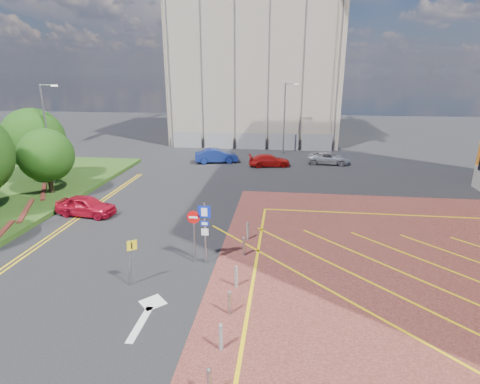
% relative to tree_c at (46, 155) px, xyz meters
% --- Properties ---
extents(ground, '(140.00, 140.00, 0.00)m').
position_rel_tree_c_xyz_m(ground, '(13.50, -10.00, -3.19)').
color(ground, black).
rests_on(ground, ground).
extents(tree_c, '(4.00, 4.00, 4.90)m').
position_rel_tree_c_xyz_m(tree_c, '(0.00, 0.00, 0.00)').
color(tree_c, '#3D2B1C').
rests_on(tree_c, grass_bed).
extents(tree_d, '(5.00, 5.00, 6.08)m').
position_rel_tree_c_xyz_m(tree_d, '(-3.00, 3.00, 0.68)').
color(tree_d, '#3D2B1C').
rests_on(tree_d, grass_bed).
extents(lamp_left_far, '(1.53, 0.16, 8.00)m').
position_rel_tree_c_xyz_m(lamp_left_far, '(-0.92, 2.00, 1.47)').
color(lamp_left_far, '#9EA0A8').
rests_on(lamp_left_far, grass_bed).
extents(lamp_back, '(1.53, 0.16, 8.00)m').
position_rel_tree_c_xyz_m(lamp_back, '(17.58, 18.00, 1.17)').
color(lamp_back, '#9EA0A8').
rests_on(lamp_back, ground).
extents(sign_cluster, '(1.17, 0.12, 3.20)m').
position_rel_tree_c_xyz_m(sign_cluster, '(13.80, -9.02, -1.24)').
color(sign_cluster, '#9EA0A8').
rests_on(sign_cluster, ground).
extents(warning_sign, '(0.52, 0.37, 2.24)m').
position_rel_tree_c_xyz_m(warning_sign, '(11.17, -11.45, -1.76)').
color(warning_sign, '#9EA0A8').
rests_on(warning_sign, ground).
extents(bollard_row, '(0.14, 11.14, 0.90)m').
position_rel_tree_c_xyz_m(bollard_row, '(15.80, -11.67, -2.72)').
color(bollard_row, '#9EA0A8').
rests_on(bollard_row, forecourt).
extents(construction_building, '(21.20, 19.20, 22.00)m').
position_rel_tree_c_xyz_m(construction_building, '(13.50, 30.00, 7.81)').
color(construction_building, '#A19584').
rests_on(construction_building, ground).
extents(construction_fence, '(21.60, 0.06, 2.00)m').
position_rel_tree_c_xyz_m(construction_fence, '(14.50, 20.00, -2.19)').
color(construction_fence, gray).
rests_on(construction_fence, ground).
extents(car_red_left, '(4.11, 2.02, 1.35)m').
position_rel_tree_c_xyz_m(car_red_left, '(4.72, -3.52, -2.52)').
color(car_red_left, red).
rests_on(car_red_left, ground).
extents(car_blue_back, '(4.73, 2.64, 1.48)m').
position_rel_tree_c_xyz_m(car_blue_back, '(10.58, 12.51, -2.45)').
color(car_blue_back, navy).
rests_on(car_blue_back, ground).
extents(car_red_back, '(4.41, 2.46, 1.21)m').
position_rel_tree_c_xyz_m(car_red_back, '(16.19, 11.55, -2.59)').
color(car_red_back, '#A7100E').
rests_on(car_red_back, ground).
extents(car_silver_back, '(4.42, 2.20, 1.20)m').
position_rel_tree_c_xyz_m(car_silver_back, '(22.24, 13.37, -2.59)').
color(car_silver_back, '#B8BAC0').
rests_on(car_silver_back, ground).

